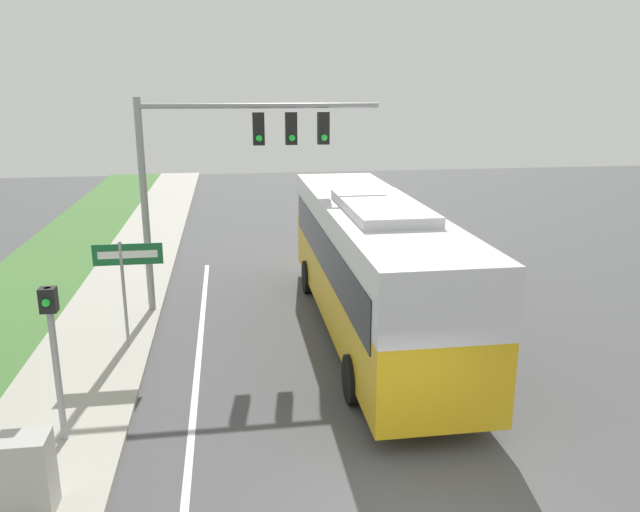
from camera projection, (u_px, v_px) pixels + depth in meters
The scene contains 5 objects.
bus at pixel (372, 259), 16.19m from camera, with size 2.70×11.75×3.74m.
signal_gantry at pixel (228, 156), 17.37m from camera, with size 6.72×0.41×6.13m.
pedestrian_signal at pixel (53, 340), 10.99m from camera, with size 0.28×0.34×3.05m.
street_sign at pixel (126, 271), 15.13m from camera, with size 1.65×0.08×2.80m.
utility_cabinet at pixel (27, 475), 9.38m from camera, with size 0.75×0.57×1.27m.
Camera 1 is at (-2.73, -7.51, 6.42)m, focal length 35.00 mm.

